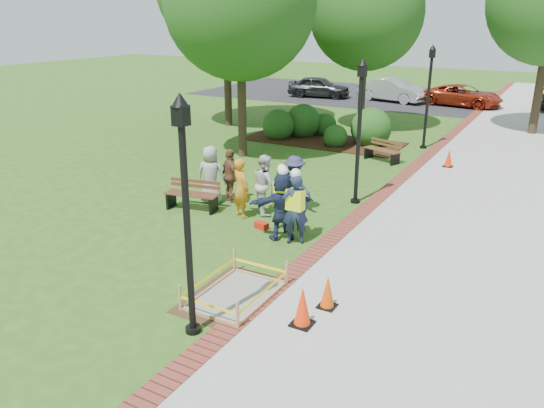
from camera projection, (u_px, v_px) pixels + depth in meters
The scene contains 33 objects.
ground at pixel (229, 255), 12.56m from camera, with size 100.00×100.00×0.00m, color #285116.
sidewalk at pixel (509, 178), 18.43m from camera, with size 6.00×60.00×0.02m, color #9E9E99.
brick_edging at pixel (416, 166), 19.94m from camera, with size 0.50×60.00×0.03m, color maroon.
mulch_bed at pixel (323, 141), 23.78m from camera, with size 7.00×3.00×0.05m, color #381E0F.
parking_lot at pixel (459, 102), 34.69m from camera, with size 36.00×12.00×0.01m, color black.
wet_concrete_pad at pixel (236, 287), 10.61m from camera, with size 1.71×2.31×0.55m.
bench_near at pixel (192, 201), 15.40m from camera, with size 1.65×0.81×0.85m.
bench_far at pixel (382, 155), 20.50m from camera, with size 1.57×0.99×0.81m.
cone_front at pixel (302, 307), 9.59m from camera, with size 0.40×0.40×0.78m.
cone_back at pixel (328, 293), 10.19m from camera, with size 0.35×0.35×0.68m.
cone_far at pixel (449, 159), 19.69m from camera, with size 0.35×0.35×0.69m.
toolbox at pixel (261, 226), 14.07m from camera, with size 0.36×0.20×0.18m, color #B21C0D.
lamp_near at pixel (186, 202), 8.69m from camera, with size 0.28×0.28×4.26m.
lamp_mid at pixel (360, 121), 15.24m from camera, with size 0.28×0.28×4.26m.
lamp_far at pixel (429, 89), 21.80m from camera, with size 0.28×0.28×4.26m.
tree_left at pixel (240, 3), 19.45m from camera, with size 5.68×5.68×8.64m.
tree_back at pixel (366, 13), 24.55m from camera, with size 5.30×5.30×8.12m.
shrub_a at pixel (278, 139), 24.35m from camera, with size 1.46×1.46×1.46m, color #174E16.
shrub_b at pixel (303, 136), 24.87m from camera, with size 1.63×1.63×1.63m, color #174E16.
shrub_c at pixel (335, 146), 22.92m from camera, with size 1.03×1.03×1.03m, color #174E16.
shrub_d at pixel (370, 145), 23.15m from camera, with size 1.77×1.77×1.77m, color #174E16.
shrub_e at pixel (324, 135), 25.04m from camera, with size 1.12×1.12×1.12m, color #174E16.
casual_person_a at pixel (211, 175), 15.79m from camera, with size 0.64×0.51×1.74m.
casual_person_b at pixel (241, 188), 14.68m from camera, with size 0.63×0.53×1.68m.
casual_person_c at pixel (265, 184), 14.95m from camera, with size 0.63×0.64×1.71m.
casual_person_d at pixel (230, 176), 15.86m from camera, with size 0.62×0.56×1.63m.
casual_person_e at pixel (295, 184), 15.05m from camera, with size 0.58×0.43×1.65m.
hivis_worker_a at pixel (283, 204), 13.17m from camera, with size 0.66×0.64×1.91m.
hivis_worker_b at pixel (295, 207), 12.93m from camera, with size 0.67×0.61×1.92m.
hivis_worker_c at pixel (282, 197), 13.86m from camera, with size 0.58×0.44×1.76m.
parked_car_a at pixel (319, 97), 36.55m from camera, with size 4.77×2.08×1.56m, color black.
parked_car_b at pixel (391, 102), 34.77m from camera, with size 4.97×2.16×1.62m, color #A4A4A9.
parked_car_c at pixel (462, 106), 32.98m from camera, with size 4.37×1.90×1.43m, color #9F2814.
Camera 1 is at (6.52, -9.43, 5.37)m, focal length 35.00 mm.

